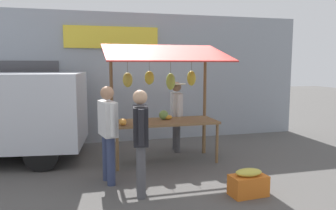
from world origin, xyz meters
The scene contains 7 objects.
ground_plane centered at (0.00, 0.00, 0.00)m, with size 40.00×40.00×0.00m, color #514F4C.
street_backdrop centered at (0.07, -2.20, 1.70)m, with size 9.00×0.30×3.40m.
market_stall centered at (0.01, -0.04, 1.54)m, with size 2.50×1.46×2.50m.
vendor_with_sunhat centered at (-0.49, -0.75, 0.98)m, with size 0.43×0.70×1.65m.
shopper_in_grey_tee centered at (1.26, 0.99, 0.99)m, with size 0.32×0.71×1.70m.
shopper_with_ponytail centered at (0.81, 1.67, 0.97)m, with size 0.29×0.71×1.68m.
produce_crate_near centered at (-0.82, 2.14, 0.20)m, with size 0.60×0.38×0.44m.
Camera 1 is at (1.69, 6.64, 2.07)m, focal length 35.20 mm.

